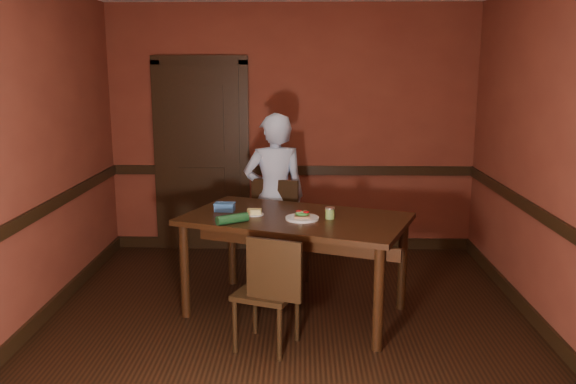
{
  "coord_description": "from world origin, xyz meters",
  "views": [
    {
      "loc": [
        0.11,
        -4.43,
        2.06
      ],
      "look_at": [
        0.0,
        0.35,
        1.05
      ],
      "focal_mm": 38.0,
      "sensor_mm": 36.0,
      "label": 1
    }
  ],
  "objects_px": {
    "person": "(275,197)",
    "sandwich_plate": "(302,217)",
    "food_tub": "(225,207)",
    "chair_far": "(280,236)",
    "cheese_saucer": "(254,213)",
    "dining_table": "(295,265)",
    "sauce_jar": "(330,213)",
    "chair_near": "(266,291)"
  },
  "relations": [
    {
      "from": "sauce_jar",
      "to": "food_tub",
      "type": "distance_m",
      "value": 0.91
    },
    {
      "from": "dining_table",
      "to": "sandwich_plate",
      "type": "height_order",
      "value": "sandwich_plate"
    },
    {
      "from": "sauce_jar",
      "to": "chair_far",
      "type": "bearing_deg",
      "value": 122.66
    },
    {
      "from": "dining_table",
      "to": "chair_far",
      "type": "relative_size",
      "value": 1.8
    },
    {
      "from": "dining_table",
      "to": "sandwich_plate",
      "type": "relative_size",
      "value": 6.6
    },
    {
      "from": "food_tub",
      "to": "chair_far",
      "type": "bearing_deg",
      "value": 48.09
    },
    {
      "from": "person",
      "to": "cheese_saucer",
      "type": "xyz_separation_m",
      "value": [
        -0.13,
        -0.81,
        0.05
      ]
    },
    {
      "from": "person",
      "to": "food_tub",
      "type": "relative_size",
      "value": 8.97
    },
    {
      "from": "dining_table",
      "to": "cheese_saucer",
      "type": "xyz_separation_m",
      "value": [
        -0.34,
        0.05,
        0.44
      ]
    },
    {
      "from": "chair_near",
      "to": "person",
      "type": "xyz_separation_m",
      "value": [
        -0.01,
        1.5,
        0.37
      ]
    },
    {
      "from": "chair_far",
      "to": "cheese_saucer",
      "type": "bearing_deg",
      "value": -93.04
    },
    {
      "from": "dining_table",
      "to": "food_tub",
      "type": "distance_m",
      "value": 0.77
    },
    {
      "from": "dining_table",
      "to": "cheese_saucer",
      "type": "height_order",
      "value": "cheese_saucer"
    },
    {
      "from": "dining_table",
      "to": "chair_far",
      "type": "distance_m",
      "value": 0.62
    },
    {
      "from": "cheese_saucer",
      "to": "food_tub",
      "type": "relative_size",
      "value": 0.86
    },
    {
      "from": "chair_far",
      "to": "chair_near",
      "type": "relative_size",
      "value": 1.13
    },
    {
      "from": "person",
      "to": "chair_far",
      "type": "bearing_deg",
      "value": 93.23
    },
    {
      "from": "chair_near",
      "to": "food_tub",
      "type": "xyz_separation_m",
      "value": [
        -0.4,
        0.81,
        0.43
      ]
    },
    {
      "from": "chair_near",
      "to": "chair_far",
      "type": "bearing_deg",
      "value": -72.34
    },
    {
      "from": "chair_near",
      "to": "cheese_saucer",
      "type": "xyz_separation_m",
      "value": [
        -0.14,
        0.69,
        0.42
      ]
    },
    {
      "from": "chair_far",
      "to": "sandwich_plate",
      "type": "bearing_deg",
      "value": -57.42
    },
    {
      "from": "sauce_jar",
      "to": "person",
      "type": "bearing_deg",
      "value": 117.96
    },
    {
      "from": "sandwich_plate",
      "to": "cheese_saucer",
      "type": "height_order",
      "value": "sandwich_plate"
    },
    {
      "from": "cheese_saucer",
      "to": "sauce_jar",
      "type": "bearing_deg",
      "value": -9.97
    },
    {
      "from": "cheese_saucer",
      "to": "person",
      "type": "bearing_deg",
      "value": 80.8
    },
    {
      "from": "person",
      "to": "sandwich_plate",
      "type": "height_order",
      "value": "person"
    },
    {
      "from": "sauce_jar",
      "to": "cheese_saucer",
      "type": "relative_size",
      "value": 0.6
    },
    {
      "from": "chair_near",
      "to": "dining_table",
      "type": "bearing_deg",
      "value": -87.37
    },
    {
      "from": "cheese_saucer",
      "to": "dining_table",
      "type": "bearing_deg",
      "value": -7.85
    },
    {
      "from": "food_tub",
      "to": "cheese_saucer",
      "type": "bearing_deg",
      "value": -20.66
    },
    {
      "from": "chair_near",
      "to": "cheese_saucer",
      "type": "height_order",
      "value": "cheese_saucer"
    },
    {
      "from": "chair_far",
      "to": "sauce_jar",
      "type": "height_order",
      "value": "chair_far"
    },
    {
      "from": "chair_near",
      "to": "sandwich_plate",
      "type": "distance_m",
      "value": 0.74
    },
    {
      "from": "chair_near",
      "to": "sauce_jar",
      "type": "distance_m",
      "value": 0.87
    },
    {
      "from": "dining_table",
      "to": "sauce_jar",
      "type": "height_order",
      "value": "sauce_jar"
    },
    {
      "from": "person",
      "to": "sandwich_plate",
      "type": "distance_m",
      "value": 0.99
    },
    {
      "from": "dining_table",
      "to": "person",
      "type": "bearing_deg",
      "value": 124.54
    },
    {
      "from": "chair_far",
      "to": "sauce_jar",
      "type": "bearing_deg",
      "value": -40.96
    },
    {
      "from": "sauce_jar",
      "to": "food_tub",
      "type": "relative_size",
      "value": 0.52
    },
    {
      "from": "person",
      "to": "sandwich_plate",
      "type": "xyz_separation_m",
      "value": [
        0.26,
        -0.95,
        0.05
      ]
    },
    {
      "from": "sauce_jar",
      "to": "cheese_saucer",
      "type": "xyz_separation_m",
      "value": [
        -0.62,
        0.11,
        -0.03
      ]
    },
    {
      "from": "sandwich_plate",
      "to": "cheese_saucer",
      "type": "relative_size",
      "value": 1.74
    }
  ]
}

